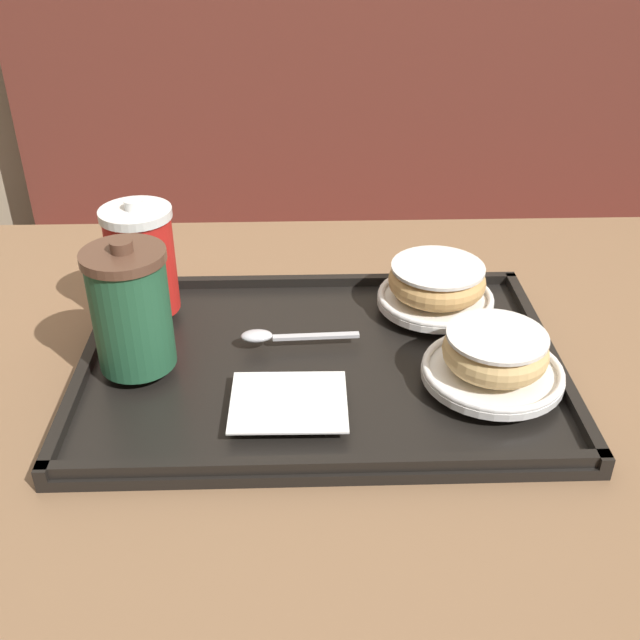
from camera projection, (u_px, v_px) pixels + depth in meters
booth_bench at (405, 291)px, 1.77m from camera, size 1.74×0.44×1.00m
cafe_table at (335, 475)px, 0.90m from camera, size 1.04×0.80×0.71m
serving_tray at (320, 364)px, 0.82m from camera, size 0.51×0.35×0.02m
napkin_paper at (289, 401)px, 0.73m from camera, size 0.12×0.10×0.00m
coffee_cup_front at (131, 309)px, 0.76m from camera, size 0.08×0.08×0.14m
coffee_cup_rear at (142, 259)px, 0.86m from camera, size 0.08×0.08×0.14m
plate_with_chocolate_donut at (492, 371)px, 0.77m from camera, size 0.15×0.15×0.01m
donut_chocolate_glazed at (495, 350)px, 0.75m from camera, size 0.11×0.11×0.04m
plate_with_plain_donut at (435, 298)px, 0.89m from camera, size 0.14×0.14×0.01m
donut_plain at (437, 280)px, 0.88m from camera, size 0.11×0.11×0.04m
spoon at (272, 336)px, 0.83m from camera, size 0.13×0.02×0.01m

